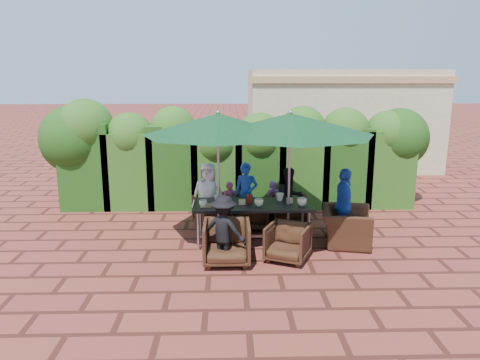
{
  "coord_description": "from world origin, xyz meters",
  "views": [
    {
      "loc": [
        -0.25,
        -8.48,
        3.1
      ],
      "look_at": [
        -0.01,
        0.4,
        1.06
      ],
      "focal_mm": 35.0,
      "sensor_mm": 36.0,
      "label": 1
    }
  ],
  "objects_px": {
    "umbrella_right": "(290,124)",
    "chair_near_left": "(227,240)",
    "chair_far_left": "(214,210)",
    "chair_end_right": "(346,221)",
    "chair_far_right": "(290,210)",
    "chair_far_mid": "(253,209)",
    "umbrella_left": "(218,124)",
    "dining_table": "(253,208)",
    "chair_near_right": "(288,241)"
  },
  "relations": [
    {
      "from": "dining_table",
      "to": "chair_end_right",
      "type": "bearing_deg",
      "value": -3.67
    },
    {
      "from": "umbrella_left",
      "to": "chair_near_left",
      "type": "relative_size",
      "value": 3.39
    },
    {
      "from": "umbrella_left",
      "to": "umbrella_right",
      "type": "xyz_separation_m",
      "value": [
        1.28,
        -0.01,
        0.0
      ]
    },
    {
      "from": "chair_far_left",
      "to": "chair_near_left",
      "type": "height_order",
      "value": "chair_near_left"
    },
    {
      "from": "chair_near_left",
      "to": "chair_near_right",
      "type": "bearing_deg",
      "value": 5.32
    },
    {
      "from": "chair_far_left",
      "to": "chair_far_right",
      "type": "xyz_separation_m",
      "value": [
        1.56,
        0.09,
        -0.02
      ]
    },
    {
      "from": "umbrella_right",
      "to": "chair_far_left",
      "type": "distance_m",
      "value": 2.48
    },
    {
      "from": "umbrella_right",
      "to": "chair_near_right",
      "type": "height_order",
      "value": "umbrella_right"
    },
    {
      "from": "chair_far_left",
      "to": "chair_far_mid",
      "type": "distance_m",
      "value": 0.8
    },
    {
      "from": "chair_far_left",
      "to": "chair_far_mid",
      "type": "xyz_separation_m",
      "value": [
        0.8,
        0.02,
        0.02
      ]
    },
    {
      "from": "chair_near_left",
      "to": "chair_end_right",
      "type": "bearing_deg",
      "value": 21.37
    },
    {
      "from": "chair_near_left",
      "to": "chair_end_right",
      "type": "xyz_separation_m",
      "value": [
        2.21,
        0.86,
        0.04
      ]
    },
    {
      "from": "dining_table",
      "to": "chair_far_right",
      "type": "height_order",
      "value": "dining_table"
    },
    {
      "from": "dining_table",
      "to": "chair_far_left",
      "type": "height_order",
      "value": "dining_table"
    },
    {
      "from": "chair_far_left",
      "to": "chair_far_mid",
      "type": "bearing_deg",
      "value": 157.82
    },
    {
      "from": "umbrella_right",
      "to": "chair_near_left",
      "type": "bearing_deg",
      "value": -140.91
    },
    {
      "from": "chair_far_left",
      "to": "chair_near_left",
      "type": "xyz_separation_m",
      "value": [
        0.25,
        -1.82,
        0.02
      ]
    },
    {
      "from": "dining_table",
      "to": "chair_near_left",
      "type": "height_order",
      "value": "chair_near_left"
    },
    {
      "from": "dining_table",
      "to": "chair_far_mid",
      "type": "height_order",
      "value": "chair_far_mid"
    },
    {
      "from": "umbrella_right",
      "to": "chair_near_left",
      "type": "height_order",
      "value": "umbrella_right"
    },
    {
      "from": "umbrella_left",
      "to": "chair_far_left",
      "type": "distance_m",
      "value": 2.05
    },
    {
      "from": "umbrella_left",
      "to": "chair_far_right",
      "type": "relative_size",
      "value": 3.81
    },
    {
      "from": "dining_table",
      "to": "umbrella_right",
      "type": "xyz_separation_m",
      "value": [
        0.65,
        -0.05,
        1.54
      ]
    },
    {
      "from": "chair_far_left",
      "to": "chair_far_right",
      "type": "height_order",
      "value": "chair_far_left"
    },
    {
      "from": "dining_table",
      "to": "umbrella_left",
      "type": "bearing_deg",
      "value": -176.42
    },
    {
      "from": "chair_near_left",
      "to": "chair_far_left",
      "type": "bearing_deg",
      "value": 98.05
    },
    {
      "from": "umbrella_right",
      "to": "chair_far_mid",
      "type": "relative_size",
      "value": 3.89
    },
    {
      "from": "chair_far_right",
      "to": "dining_table",
      "type": "bearing_deg",
      "value": 52.57
    },
    {
      "from": "chair_far_left",
      "to": "umbrella_left",
      "type": "bearing_deg",
      "value": 73.41
    },
    {
      "from": "chair_far_mid",
      "to": "chair_near_left",
      "type": "xyz_separation_m",
      "value": [
        -0.54,
        -1.84,
        0.01
      ]
    },
    {
      "from": "umbrella_right",
      "to": "chair_far_mid",
      "type": "height_order",
      "value": "umbrella_right"
    },
    {
      "from": "chair_far_mid",
      "to": "umbrella_left",
      "type": "bearing_deg",
      "value": 66.59
    },
    {
      "from": "umbrella_left",
      "to": "chair_near_right",
      "type": "xyz_separation_m",
      "value": [
        1.17,
        -0.84,
        -1.87
      ]
    },
    {
      "from": "chair_far_mid",
      "to": "chair_far_right",
      "type": "bearing_deg",
      "value": -161.6
    },
    {
      "from": "chair_far_right",
      "to": "chair_end_right",
      "type": "xyz_separation_m",
      "value": [
        0.9,
        -1.04,
        0.09
      ]
    },
    {
      "from": "chair_far_left",
      "to": "chair_end_right",
      "type": "height_order",
      "value": "chair_end_right"
    },
    {
      "from": "chair_far_mid",
      "to": "chair_far_right",
      "type": "height_order",
      "value": "chair_far_mid"
    },
    {
      "from": "chair_end_right",
      "to": "chair_far_left",
      "type": "bearing_deg",
      "value": 80.4
    },
    {
      "from": "chair_near_right",
      "to": "umbrella_right",
      "type": "bearing_deg",
      "value": 106.85
    },
    {
      "from": "chair_end_right",
      "to": "chair_far_right",
      "type": "bearing_deg",
      "value": 52.43
    },
    {
      "from": "chair_end_right",
      "to": "chair_near_left",
      "type": "bearing_deg",
      "value": 122.9
    },
    {
      "from": "umbrella_left",
      "to": "chair_far_mid",
      "type": "distance_m",
      "value": 2.15
    },
    {
      "from": "dining_table",
      "to": "umbrella_right",
      "type": "bearing_deg",
      "value": -4.21
    },
    {
      "from": "chair_far_right",
      "to": "chair_end_right",
      "type": "height_order",
      "value": "chair_end_right"
    },
    {
      "from": "chair_far_right",
      "to": "chair_far_left",
      "type": "bearing_deg",
      "value": 7.3
    },
    {
      "from": "chair_near_right",
      "to": "chair_end_right",
      "type": "height_order",
      "value": "chair_end_right"
    },
    {
      "from": "umbrella_left",
      "to": "chair_far_right",
      "type": "height_order",
      "value": "umbrella_left"
    },
    {
      "from": "chair_near_left",
      "to": "chair_end_right",
      "type": "distance_m",
      "value": 2.37
    },
    {
      "from": "chair_far_left",
      "to": "chair_end_right",
      "type": "xyz_separation_m",
      "value": [
        2.46,
        -0.96,
        0.07
      ]
    },
    {
      "from": "dining_table",
      "to": "chair_near_right",
      "type": "height_order",
      "value": "dining_table"
    }
  ]
}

